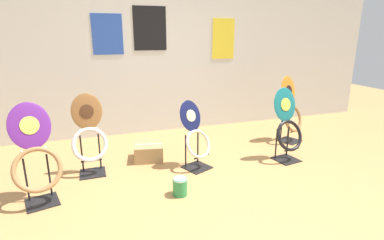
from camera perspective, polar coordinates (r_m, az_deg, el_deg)
ground_plane at (r=2.80m, az=3.93°, el=-17.17°), size 14.00×14.00×0.00m
wall_back at (r=4.76m, az=-7.57°, el=13.12°), size 8.00×0.07×2.60m
toilet_seat_display_teal_sax at (r=3.87m, az=17.70°, el=-1.11°), size 0.42×0.35×0.91m
toilet_seat_display_purple_note at (r=3.10m, az=-27.69°, el=-6.37°), size 0.48×0.48×0.93m
toilet_seat_display_orange_sun at (r=4.59m, az=18.37°, el=1.30°), size 0.46×0.39×0.96m
toilet_seat_display_navy_moon at (r=3.49m, az=0.65°, el=-3.34°), size 0.42×0.42×0.80m
toilet_seat_display_woodgrain at (r=3.50m, az=-19.00°, el=-3.04°), size 0.39×0.28×0.92m
paint_can at (r=3.01m, az=-2.30°, el=-12.47°), size 0.15×0.15×0.18m
storage_box at (r=3.85m, az=-8.25°, el=-5.97°), size 0.40×0.41×0.20m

